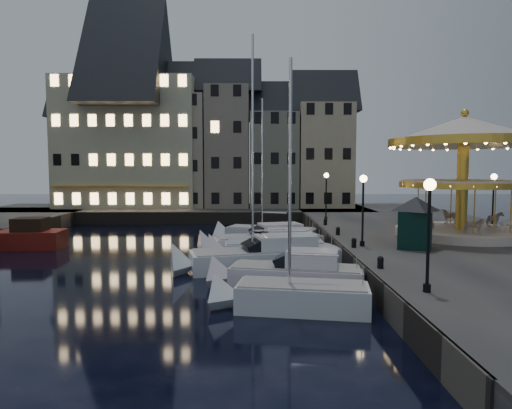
{
  "coord_description": "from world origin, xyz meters",
  "views": [
    {
      "loc": [
        0.83,
        -25.42,
        5.82
      ],
      "look_at": [
        1.0,
        8.0,
        3.2
      ],
      "focal_mm": 32.0,
      "sensor_mm": 36.0,
      "label": 1
    }
  ],
  "objects_px": {
    "bollard_a": "(380,262)",
    "motorboat_e": "(262,242)",
    "bollard_d": "(325,221)",
    "streetlamp_c": "(326,189)",
    "motorboat_c": "(261,258)",
    "carousel": "(464,153)",
    "motorboat_d": "(268,249)",
    "streetlamp_b": "(363,200)",
    "motorboat_a": "(288,298)",
    "bollard_b": "(354,242)",
    "bollard_c": "(338,231)",
    "motorboat_f": "(264,235)",
    "streetlamp_a": "(429,219)",
    "red_fishing_boat": "(12,239)",
    "ticket_kiosk": "(416,214)",
    "streetlamp_d": "(493,193)"
  },
  "relations": [
    {
      "from": "streetlamp_c",
      "to": "bollard_c",
      "type": "height_order",
      "value": "streetlamp_c"
    },
    {
      "from": "streetlamp_b",
      "to": "red_fishing_boat",
      "type": "height_order",
      "value": "red_fishing_boat"
    },
    {
      "from": "bollard_a",
      "to": "motorboat_d",
      "type": "height_order",
      "value": "motorboat_d"
    },
    {
      "from": "bollard_a",
      "to": "motorboat_c",
      "type": "xyz_separation_m",
      "value": [
        -5.34,
        5.69,
        -0.92
      ]
    },
    {
      "from": "streetlamp_a",
      "to": "ticket_kiosk",
      "type": "bearing_deg",
      "value": 73.05
    },
    {
      "from": "motorboat_c",
      "to": "motorboat_e",
      "type": "height_order",
      "value": "motorboat_c"
    },
    {
      "from": "bollard_c",
      "to": "streetlamp_a",
      "type": "bearing_deg",
      "value": -87.63
    },
    {
      "from": "streetlamp_b",
      "to": "streetlamp_d",
      "type": "xyz_separation_m",
      "value": [
        11.3,
        7.0,
        0.0
      ]
    },
    {
      "from": "carousel",
      "to": "streetlamp_b",
      "type": "bearing_deg",
      "value": -153.1
    },
    {
      "from": "bollard_c",
      "to": "motorboat_a",
      "type": "xyz_separation_m",
      "value": [
        -4.34,
        -12.56,
        -1.07
      ]
    },
    {
      "from": "red_fishing_boat",
      "to": "motorboat_f",
      "type": "bearing_deg",
      "value": 10.37
    },
    {
      "from": "bollard_b",
      "to": "streetlamp_b",
      "type": "bearing_deg",
      "value": 39.81
    },
    {
      "from": "streetlamp_a",
      "to": "carousel",
      "type": "bearing_deg",
      "value": 61.42
    },
    {
      "from": "motorboat_d",
      "to": "motorboat_e",
      "type": "xyz_separation_m",
      "value": [
        -0.33,
        2.74,
        0.0
      ]
    },
    {
      "from": "bollard_c",
      "to": "ticket_kiosk",
      "type": "bearing_deg",
      "value": -56.96
    },
    {
      "from": "motorboat_e",
      "to": "red_fishing_boat",
      "type": "relative_size",
      "value": 1.13
    },
    {
      "from": "streetlamp_a",
      "to": "motorboat_a",
      "type": "relative_size",
      "value": 0.39
    },
    {
      "from": "streetlamp_c",
      "to": "bollard_c",
      "type": "distance_m",
      "value": 9.34
    },
    {
      "from": "motorboat_d",
      "to": "bollard_a",
      "type": "bearing_deg",
      "value": -60.84
    },
    {
      "from": "streetlamp_b",
      "to": "bollard_a",
      "type": "distance_m",
      "value": 6.5
    },
    {
      "from": "motorboat_a",
      "to": "bollard_b",
      "type": "bearing_deg",
      "value": 60.12
    },
    {
      "from": "motorboat_c",
      "to": "bollard_c",
      "type": "bearing_deg",
      "value": 42.0
    },
    {
      "from": "streetlamp_b",
      "to": "streetlamp_d",
      "type": "relative_size",
      "value": 1.0
    },
    {
      "from": "bollard_a",
      "to": "carousel",
      "type": "relative_size",
      "value": 0.06
    },
    {
      "from": "motorboat_a",
      "to": "motorboat_f",
      "type": "relative_size",
      "value": 0.98
    },
    {
      "from": "streetlamp_a",
      "to": "bollard_c",
      "type": "xyz_separation_m",
      "value": [
        -0.6,
        14.5,
        -2.41
      ]
    },
    {
      "from": "streetlamp_d",
      "to": "ticket_kiosk",
      "type": "xyz_separation_m",
      "value": [
        -8.48,
        -7.76,
        -0.73
      ]
    },
    {
      "from": "bollard_c",
      "to": "motorboat_f",
      "type": "bearing_deg",
      "value": 131.83
    },
    {
      "from": "streetlamp_a",
      "to": "motorboat_c",
      "type": "distance_m",
      "value": 11.85
    },
    {
      "from": "motorboat_e",
      "to": "ticket_kiosk",
      "type": "bearing_deg",
      "value": -35.66
    },
    {
      "from": "motorboat_c",
      "to": "motorboat_f",
      "type": "distance_m",
      "value": 10.36
    },
    {
      "from": "motorboat_c",
      "to": "ticket_kiosk",
      "type": "height_order",
      "value": "motorboat_c"
    },
    {
      "from": "streetlamp_b",
      "to": "motorboat_d",
      "type": "relative_size",
      "value": 0.56
    },
    {
      "from": "bollard_a",
      "to": "motorboat_e",
      "type": "xyz_separation_m",
      "value": [
        -5.16,
        11.4,
        -0.96
      ]
    },
    {
      "from": "streetlamp_c",
      "to": "bollard_d",
      "type": "xyz_separation_m",
      "value": [
        -0.6,
        -3.5,
        -2.41
      ]
    },
    {
      "from": "streetlamp_a",
      "to": "bollard_d",
      "type": "relative_size",
      "value": 7.32
    },
    {
      "from": "streetlamp_a",
      "to": "bollard_d",
      "type": "bearing_deg",
      "value": 91.72
    },
    {
      "from": "streetlamp_a",
      "to": "bollard_b",
      "type": "height_order",
      "value": "streetlamp_a"
    },
    {
      "from": "motorboat_c",
      "to": "motorboat_d",
      "type": "distance_m",
      "value": 3.01
    },
    {
      "from": "bollard_a",
      "to": "bollard_d",
      "type": "relative_size",
      "value": 1.0
    },
    {
      "from": "motorboat_a",
      "to": "motorboat_d",
      "type": "height_order",
      "value": "motorboat_a"
    },
    {
      "from": "bollard_d",
      "to": "motorboat_c",
      "type": "bearing_deg",
      "value": -117.39
    },
    {
      "from": "bollard_c",
      "to": "streetlamp_c",
      "type": "bearing_deg",
      "value": 86.19
    },
    {
      "from": "bollard_a",
      "to": "bollard_d",
      "type": "bearing_deg",
      "value": 90.0
    },
    {
      "from": "streetlamp_c",
      "to": "bollard_b",
      "type": "height_order",
      "value": "streetlamp_c"
    },
    {
      "from": "motorboat_d",
      "to": "ticket_kiosk",
      "type": "distance_m",
      "value": 9.31
    },
    {
      "from": "streetlamp_c",
      "to": "motorboat_e",
      "type": "distance_m",
      "value": 10.5
    },
    {
      "from": "motorboat_a",
      "to": "motorboat_e",
      "type": "bearing_deg",
      "value": 93.48
    },
    {
      "from": "motorboat_c",
      "to": "bollard_d",
      "type": "bearing_deg",
      "value": 62.61
    },
    {
      "from": "motorboat_a",
      "to": "bollard_d",
      "type": "bearing_deg",
      "value": 76.48
    }
  ]
}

